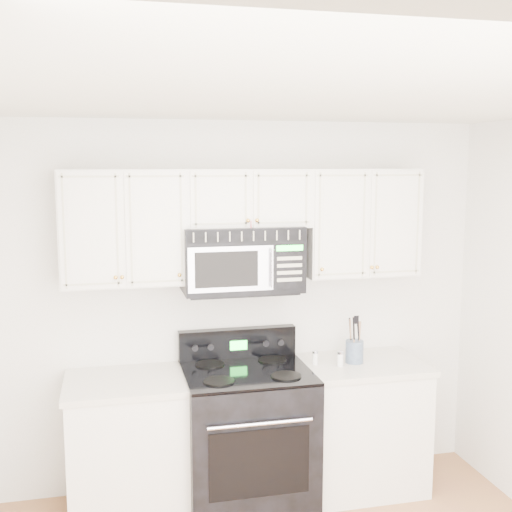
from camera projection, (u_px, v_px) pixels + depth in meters
name	position (u px, v px, depth m)	size (l,w,h in m)	color
room	(321.00, 388.00, 2.90)	(3.51, 3.51, 2.61)	olive
base_cabinet_left	(133.00, 451.00, 4.23)	(0.86, 0.65, 0.92)	silver
base_cabinet_right	(360.00, 428.00, 4.59)	(0.86, 0.65, 0.92)	silver
range	(247.00, 434.00, 4.35)	(0.84, 0.76, 1.14)	black
upper_cabinets	(246.00, 219.00, 4.34)	(2.44, 0.37, 0.75)	silver
microwave	(241.00, 258.00, 4.33)	(0.80, 0.45, 0.44)	black
utensil_crock	(354.00, 350.00, 4.49)	(0.13, 0.13, 0.33)	slate
shaker_salt	(315.00, 358.00, 4.45)	(0.04, 0.04, 0.10)	white
shaker_pepper	(340.00, 359.00, 4.41)	(0.04, 0.04, 0.11)	white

